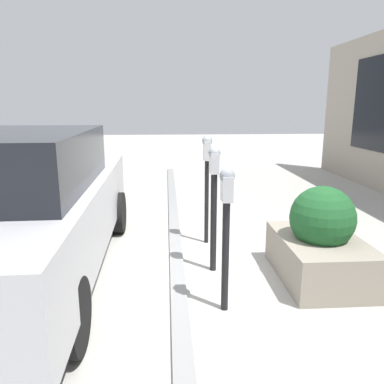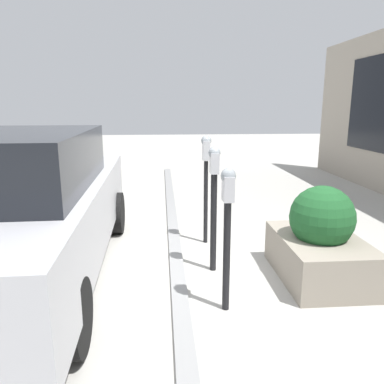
{
  "view_description": "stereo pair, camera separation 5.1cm",
  "coord_description": "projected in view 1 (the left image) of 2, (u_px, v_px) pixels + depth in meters",
  "views": [
    {
      "loc": [
        -3.95,
        0.18,
        1.84
      ],
      "look_at": [
        0.0,
        -0.09,
        0.92
      ],
      "focal_mm": 35.0,
      "sensor_mm": 36.0,
      "label": 1
    },
    {
      "loc": [
        -3.95,
        0.23,
        1.84
      ],
      "look_at": [
        0.0,
        -0.09,
        0.92
      ],
      "focal_mm": 35.0,
      "sensor_mm": 36.0,
      "label": 2
    }
  ],
  "objects": [
    {
      "name": "parking_meter_middle",
      "position": [
        207.0,
        168.0,
        4.91
      ],
      "size": [
        0.16,
        0.13,
        1.46
      ],
      "color": "black",
      "rests_on": "ground_plane"
    },
    {
      "name": "ground_plane",
      "position": [
        184.0,
        270.0,
        4.27
      ],
      "size": [
        40.0,
        40.0,
        0.0
      ],
      "primitive_type": "plane",
      "color": "#ADAAA3"
    },
    {
      "name": "parking_meter_nearest",
      "position": [
        226.0,
        217.0,
        3.26
      ],
      "size": [
        0.16,
        0.13,
        1.32
      ],
      "color": "black",
      "rests_on": "ground_plane"
    },
    {
      "name": "planter_box",
      "position": [
        320.0,
        242.0,
        3.99
      ],
      "size": [
        1.25,
        0.84,
        1.02
      ],
      "color": "gray",
      "rests_on": "ground_plane"
    },
    {
      "name": "parked_car_front",
      "position": [
        15.0,
        206.0,
        3.92
      ],
      "size": [
        4.52,
        1.96,
        1.59
      ],
      "rotation": [
        0.0,
        0.0,
        0.02
      ],
      "color": "#B7B7BC",
      "rests_on": "ground_plane"
    },
    {
      "name": "parking_meter_second",
      "position": [
        214.0,
        193.0,
        4.08
      ],
      "size": [
        0.15,
        0.13,
        1.41
      ],
      "color": "black",
      "rests_on": "ground_plane"
    },
    {
      "name": "curb_strip",
      "position": [
        177.0,
        269.0,
        4.26
      ],
      "size": [
        13.5,
        0.16,
        0.04
      ],
      "color": "gray",
      "rests_on": "ground_plane"
    }
  ]
}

